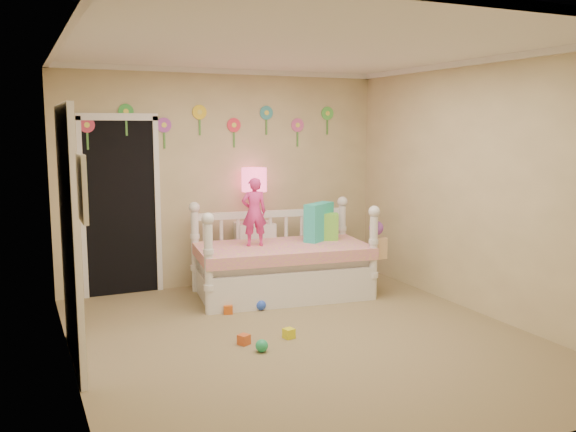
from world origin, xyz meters
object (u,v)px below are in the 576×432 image
daybed (282,250)px  table_lamp (254,187)px  nightstand (255,253)px  child (254,212)px

daybed → table_lamp: size_ratio=2.91×
daybed → table_lamp: bearing=104.7°
nightstand → table_lamp: 0.82m
daybed → child: 0.55m
child → table_lamp: bearing=-101.6°
nightstand → table_lamp: (0.00, 0.00, 0.82)m
child → nightstand: child is taller
child → table_lamp: (0.23, 0.57, 0.23)m
child → daybed: bearing=177.1°
daybed → nightstand: daybed is taller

